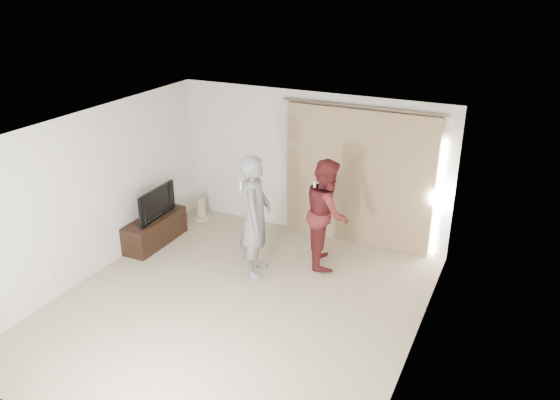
% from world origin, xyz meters
% --- Properties ---
extents(floor, '(5.50, 5.50, 0.00)m').
position_xyz_m(floor, '(0.00, 0.00, 0.00)').
color(floor, tan).
rests_on(floor, ground).
extents(wall_back, '(5.00, 0.04, 2.60)m').
position_xyz_m(wall_back, '(0.00, 2.75, 1.30)').
color(wall_back, silver).
rests_on(wall_back, ground).
extents(wall_left, '(0.04, 5.50, 2.60)m').
position_xyz_m(wall_left, '(-2.50, -0.00, 1.30)').
color(wall_left, silver).
rests_on(wall_left, ground).
extents(ceiling, '(5.00, 5.50, 0.01)m').
position_xyz_m(ceiling, '(0.00, 0.00, 2.60)').
color(ceiling, white).
rests_on(ceiling, wall_back).
extents(curtain, '(2.80, 0.11, 2.46)m').
position_xyz_m(curtain, '(0.91, 2.68, 1.20)').
color(curtain, tan).
rests_on(curtain, ground).
extents(tv_console, '(0.45, 1.30, 0.50)m').
position_xyz_m(tv_console, '(-2.27, 1.12, 0.25)').
color(tv_console, black).
rests_on(tv_console, ground).
extents(tv, '(0.15, 0.96, 0.55)m').
position_xyz_m(tv, '(-2.27, 1.12, 0.78)').
color(tv, black).
rests_on(tv, tv_console).
extents(scratching_post, '(0.33, 0.33, 0.44)m').
position_xyz_m(scratching_post, '(-2.10, 2.34, 0.18)').
color(scratching_post, tan).
rests_on(scratching_post, ground).
extents(person_man, '(0.67, 0.83, 1.97)m').
position_xyz_m(person_man, '(-0.18, 0.99, 0.98)').
color(person_man, slate).
rests_on(person_man, ground).
extents(person_woman, '(0.98, 1.07, 1.79)m').
position_xyz_m(person_woman, '(0.70, 1.77, 0.90)').
color(person_woman, maroon).
rests_on(person_woman, ground).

